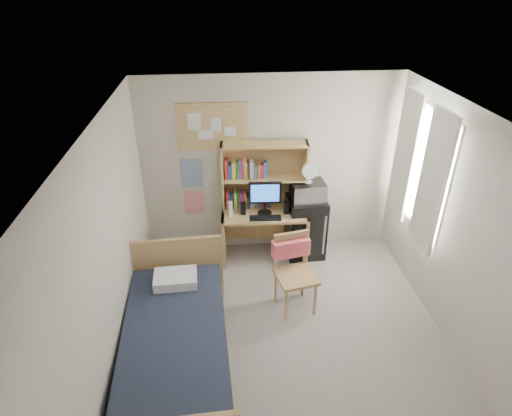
{
  "coord_description": "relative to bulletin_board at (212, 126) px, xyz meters",
  "views": [
    {
      "loc": [
        -0.72,
        -3.43,
        3.75
      ],
      "look_at": [
        -0.28,
        1.2,
        1.14
      ],
      "focal_mm": 30.0,
      "sensor_mm": 36.0,
      "label": 1
    }
  ],
  "objects": [
    {
      "name": "keyboard",
      "position": [
        0.66,
        -0.51,
        -1.15
      ],
      "size": [
        0.44,
        0.16,
        0.02
      ],
      "primitive_type": "cube",
      "rotation": [
        0.0,
        0.0,
        -0.05
      ],
      "color": "black",
      "rests_on": "desk"
    },
    {
      "name": "water_bottle",
      "position": [
        0.19,
        -0.38,
        -1.05
      ],
      "size": [
        0.07,
        0.07,
        0.22
      ],
      "primitive_type": "cylinder",
      "rotation": [
        0.0,
        0.0,
        -0.05
      ],
      "color": "white",
      "rests_on": "desk"
    },
    {
      "name": "speaker_left",
      "position": [
        0.37,
        -0.35,
        -1.07
      ],
      "size": [
        0.08,
        0.08,
        0.18
      ],
      "primitive_type": "cube",
      "rotation": [
        0.0,
        0.0,
        -0.05
      ],
      "color": "black",
      "rests_on": "desk"
    },
    {
      "name": "hoodie",
      "position": [
        0.89,
        -1.27,
        -1.14
      ],
      "size": [
        0.48,
        0.23,
        0.22
      ],
      "primitive_type": "cube",
      "rotation": [
        0.0,
        0.0,
        0.2
      ],
      "color": "#FF616C",
      "rests_on": "desk_chair"
    },
    {
      "name": "desk_fan",
      "position": [
        1.28,
        -0.29,
        -0.6
      ],
      "size": [
        0.23,
        0.23,
        0.28
      ],
      "primitive_type": "cylinder",
      "rotation": [
        0.0,
        0.0,
        0.04
      ],
      "color": "white",
      "rests_on": "microwave"
    },
    {
      "name": "window_unit",
      "position": [
        2.53,
        -0.88,
        -0.32
      ],
      "size": [
        0.1,
        1.4,
        1.7
      ],
      "primitive_type": "cube",
      "color": "white",
      "rests_on": "wall_right"
    },
    {
      "name": "hutch",
      "position": [
        0.68,
        -0.16,
        -0.68
      ],
      "size": [
        1.19,
        0.36,
        0.96
      ],
      "primitive_type": "cube",
      "rotation": [
        0.0,
        0.0,
        -0.05
      ],
      "color": "tan",
      "rests_on": "desk"
    },
    {
      "name": "wall_back",
      "position": [
        0.78,
        0.02,
        -0.62
      ],
      "size": [
        3.6,
        0.04,
        2.6
      ],
      "primitive_type": "cube",
      "color": "beige",
      "rests_on": "floor"
    },
    {
      "name": "wall_right",
      "position": [
        2.58,
        -2.08,
        -0.62
      ],
      "size": [
        0.04,
        4.2,
        2.6
      ],
      "primitive_type": "cube",
      "color": "beige",
      "rests_on": "floor"
    },
    {
      "name": "pillow",
      "position": [
        -0.49,
        -1.57,
        -1.27
      ],
      "size": [
        0.5,
        0.36,
        0.12
      ],
      "primitive_type": "cube",
      "rotation": [
        0.0,
        0.0,
        0.04
      ],
      "color": "white",
      "rests_on": "bed"
    },
    {
      "name": "desk",
      "position": [
        0.67,
        -0.31,
        -1.54
      ],
      "size": [
        1.24,
        0.67,
        0.76
      ],
      "primitive_type": "cube",
      "rotation": [
        0.0,
        0.0,
        -0.05
      ],
      "color": "tan",
      "rests_on": "floor"
    },
    {
      "name": "mini_fridge",
      "position": [
        1.28,
        -0.27,
        -1.46
      ],
      "size": [
        0.56,
        0.56,
        0.91
      ],
      "primitive_type": "cube",
      "rotation": [
        0.0,
        0.0,
        0.04
      ],
      "color": "black",
      "rests_on": "floor"
    },
    {
      "name": "floor",
      "position": [
        0.78,
        -2.08,
        -1.93
      ],
      "size": [
        3.6,
        4.2,
        0.02
      ],
      "primitive_type": "cube",
      "color": "gray",
      "rests_on": "ground"
    },
    {
      "name": "desk_chair",
      "position": [
        0.93,
        -1.46,
        -1.41
      ],
      "size": [
        0.6,
        0.6,
        1.01
      ],
      "primitive_type": "cube",
      "rotation": [
        0.0,
        0.0,
        0.2
      ],
      "color": "tan",
      "rests_on": "floor"
    },
    {
      "name": "speaker_right",
      "position": [
        0.97,
        -0.38,
        -1.08
      ],
      "size": [
        0.08,
        0.08,
        0.17
      ],
      "primitive_type": "cube",
      "rotation": [
        0.0,
        0.0,
        -0.05
      ],
      "color": "black",
      "rests_on": "desk"
    },
    {
      "name": "poster_japan",
      "position": [
        -0.32,
        0.01,
        -1.14
      ],
      "size": [
        0.28,
        0.01,
        0.36
      ],
      "primitive_type": "cube",
      "color": "red",
      "rests_on": "wall_back"
    },
    {
      "name": "curtain_right",
      "position": [
        2.5,
        -0.48,
        -0.32
      ],
      "size": [
        0.04,
        0.55,
        1.7
      ],
      "primitive_type": "cube",
      "color": "silver",
      "rests_on": "wall_right"
    },
    {
      "name": "curtain_left",
      "position": [
        2.5,
        -1.28,
        -0.32
      ],
      "size": [
        0.04,
        0.55,
        1.7
      ],
      "primitive_type": "cube",
      "color": "silver",
      "rests_on": "wall_right"
    },
    {
      "name": "bed",
      "position": [
        -0.46,
        -2.32,
        -1.62
      ],
      "size": [
        1.16,
        2.19,
        0.59
      ],
      "primitive_type": "cube",
      "rotation": [
        0.0,
        0.0,
        0.04
      ],
      "color": "black",
      "rests_on": "floor"
    },
    {
      "name": "wall_left",
      "position": [
        -1.02,
        -2.08,
        -0.62
      ],
      "size": [
        0.04,
        4.2,
        2.6
      ],
      "primitive_type": "cube",
      "color": "beige",
      "rests_on": "floor"
    },
    {
      "name": "poster_wave",
      "position": [
        -0.32,
        0.01,
        -0.67
      ],
      "size": [
        0.3,
        0.01,
        0.42
      ],
      "primitive_type": "cube",
      "color": "#23538F",
      "rests_on": "wall_back"
    },
    {
      "name": "microwave",
      "position": [
        1.28,
        -0.29,
        -0.88
      ],
      "size": [
        0.47,
        0.37,
        0.27
      ],
      "primitive_type": "cube",
      "rotation": [
        0.0,
        0.0,
        0.04
      ],
      "color": "silver",
      "rests_on": "mini_fridge"
    },
    {
      "name": "monitor",
      "position": [
        0.67,
        -0.37,
        -0.93
      ],
      "size": [
        0.44,
        0.06,
        0.47
      ],
      "primitive_type": "cube",
      "rotation": [
        0.0,
        0.0,
        -0.05
      ],
      "color": "black",
      "rests_on": "desk"
    },
    {
      "name": "bulletin_board",
      "position": [
        0.0,
        0.0,
        0.0
      ],
      "size": [
        0.94,
        0.03,
        0.64
      ],
      "primitive_type": "cube",
      "color": "tan",
      "rests_on": "wall_back"
    },
    {
      "name": "ceiling",
      "position": [
        0.78,
        -2.08,
        0.68
      ],
      "size": [
        3.6,
        4.2,
        0.02
      ],
      "primitive_type": "cube",
      "color": "white",
      "rests_on": "wall_back"
    }
  ]
}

